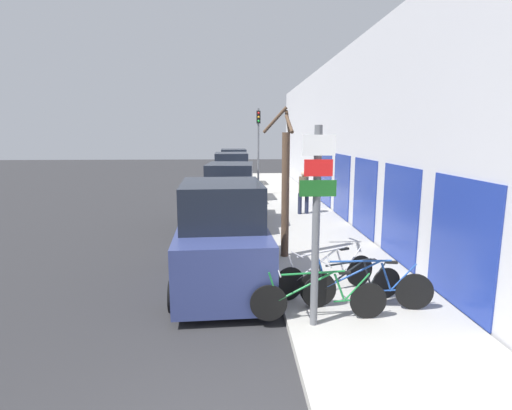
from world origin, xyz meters
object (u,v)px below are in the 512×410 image
parked_car_3 (234,170)px  parked_car_2 (231,180)px  parked_car_1 (231,198)px  traffic_light (258,140)px  signpost (316,220)px  bicycle_3 (326,274)px  bicycle_2 (353,284)px  pedestrian_near (304,189)px  parked_car_0 (222,240)px  street_tree (285,188)px  bicycle_1 (366,287)px  bicycle_0 (319,299)px

parked_car_3 → parked_car_2: bearing=-92.2°
parked_car_1 → traffic_light: traffic_light is taller
signpost → parked_car_3: 19.52m
bicycle_3 → traffic_light: 13.72m
bicycle_2 → pedestrian_near: size_ratio=1.17×
parked_car_0 → traffic_light: 12.81m
bicycle_3 → street_tree: street_tree is taller
parked_car_0 → street_tree: (1.58, 1.62, 0.93)m
street_tree → parked_car_3: bearing=95.2°
signpost → bicycle_3: (0.51, 1.35, -1.41)m
signpost → parked_car_0: (-1.61, 2.26, -0.91)m
bicycle_2 → parked_car_2: (-2.43, 12.67, 0.57)m
parked_car_2 → bicycle_1: bearing=-79.9°
signpost → parked_car_2: bearing=96.4°
bicycle_0 → bicycle_1: bicycle_1 is taller
parked_car_1 → pedestrian_near: size_ratio=2.49×
bicycle_3 → parked_car_1: bearing=-6.0°
traffic_light → parked_car_2: bearing=-136.9°
bicycle_2 → parked_car_2: 12.91m
pedestrian_near → bicycle_1: bearing=-104.5°
signpost → traffic_light: bearing=90.4°
signpost → bicycle_1: signpost is taller
bicycle_3 → parked_car_2: (-2.03, 12.15, 0.55)m
parked_car_2 → parked_car_3: 5.95m
bicycle_3 → pedestrian_near: bearing=-29.3°
bicycle_3 → parked_car_0: size_ratio=0.52×
parked_car_2 → parked_car_3: size_ratio=0.96×
bicycle_2 → bicycle_1: bearing=-157.9°
parked_car_0 → parked_car_1: parked_car_0 is taller
bicycle_1 → street_tree: bearing=26.3°
bicycle_1 → pedestrian_near: (0.34, 8.91, 0.60)m
parked_car_2 → pedestrian_near: parked_car_2 is taller
bicycle_0 → bicycle_2: 1.03m
bicycle_1 → street_tree: street_tree is taller
bicycle_2 → bicycle_0: bearing=115.9°
parked_car_0 → street_tree: size_ratio=1.11×
parked_car_0 → bicycle_2: bearing=-32.7°
parked_car_0 → parked_car_1: size_ratio=0.99×
signpost → street_tree: street_tree is taller
parked_car_3 → bicycle_0: bearing=-86.9°
bicycle_1 → pedestrian_near: bearing=5.5°
bicycle_1 → parked_car_3: size_ratio=0.52×
pedestrian_near → bicycle_2: bearing=-105.7°
bicycle_0 → pedestrian_near: bearing=-8.1°
parked_car_2 → parked_car_0: bearing=-91.7°
bicycle_1 → pedestrian_near: size_ratio=1.39×
parked_car_1 → pedestrian_near: bearing=32.2°
parked_car_3 → street_tree: street_tree is taller
bicycle_1 → bicycle_2: (-0.17, 0.23, -0.03)m
pedestrian_near → street_tree: street_tree is taller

